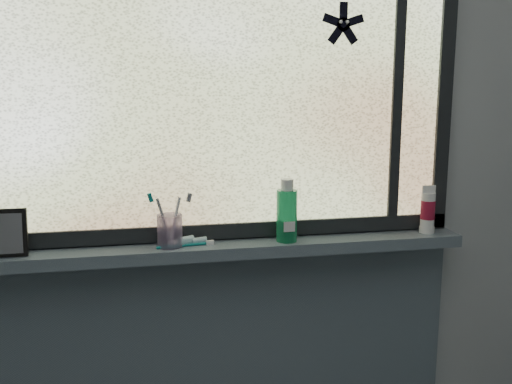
{
  "coord_description": "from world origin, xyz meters",
  "views": [
    {
      "loc": [
        -0.26,
        -0.55,
        1.52
      ],
      "look_at": [
        0.07,
        1.05,
        1.22
      ],
      "focal_mm": 40.0,
      "sensor_mm": 36.0,
      "label": 1
    }
  ],
  "objects_px": {
    "cream_tube": "(428,208)",
    "mouthwash_bottle": "(287,210)",
    "vanity_mirror": "(7,233)",
    "toothbrush_cup": "(170,231)"
  },
  "relations": [
    {
      "from": "toothbrush_cup",
      "to": "cream_tube",
      "type": "height_order",
      "value": "cream_tube"
    },
    {
      "from": "toothbrush_cup",
      "to": "cream_tube",
      "type": "bearing_deg",
      "value": 0.14
    },
    {
      "from": "toothbrush_cup",
      "to": "cream_tube",
      "type": "xyz_separation_m",
      "value": [
        0.89,
        0.0,
        0.04
      ]
    },
    {
      "from": "vanity_mirror",
      "to": "mouthwash_bottle",
      "type": "distance_m",
      "value": 0.86
    },
    {
      "from": "mouthwash_bottle",
      "to": "cream_tube",
      "type": "height_order",
      "value": "mouthwash_bottle"
    },
    {
      "from": "toothbrush_cup",
      "to": "vanity_mirror",
      "type": "bearing_deg",
      "value": -179.01
    },
    {
      "from": "cream_tube",
      "to": "mouthwash_bottle",
      "type": "bearing_deg",
      "value": -178.82
    },
    {
      "from": "cream_tube",
      "to": "vanity_mirror",
      "type": "bearing_deg",
      "value": -179.56
    },
    {
      "from": "vanity_mirror",
      "to": "toothbrush_cup",
      "type": "height_order",
      "value": "vanity_mirror"
    },
    {
      "from": "vanity_mirror",
      "to": "mouthwash_bottle",
      "type": "height_order",
      "value": "mouthwash_bottle"
    }
  ]
}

